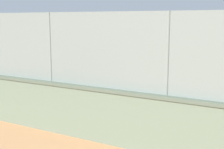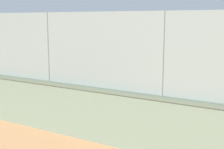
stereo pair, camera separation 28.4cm
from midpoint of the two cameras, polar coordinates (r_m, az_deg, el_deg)
ground_plane at (r=16.80m, az=20.18°, el=-0.79°), size 260.00×260.00×0.00m
perimeter_wall at (r=8.62m, az=-10.30°, el=-5.54°), size 32.66×1.21×1.37m
fence_panel_on_wall at (r=8.34m, az=-10.64°, el=4.94°), size 32.07×0.89×1.80m
player_near_wall_returning at (r=10.44m, az=4.11°, el=-1.47°), size 0.76×1.00×1.54m
player_at_service_line at (r=13.62m, az=18.48°, el=0.53°), size 0.83×0.67×1.47m
player_foreground_swinging at (r=13.27m, az=-9.43°, el=0.81°), size 0.69×1.20×1.51m
sports_ball at (r=8.71m, az=1.53°, el=-1.60°), size 0.12×0.12×0.12m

